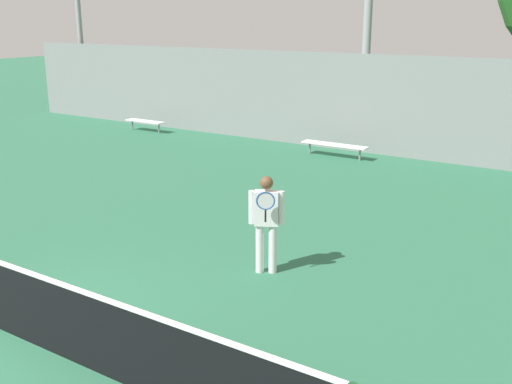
% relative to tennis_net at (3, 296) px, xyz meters
% --- Properties ---
extents(ground_plane, '(100.00, 100.00, 0.00)m').
position_rel_tennis_net_xyz_m(ground_plane, '(0.00, 0.00, -0.55)').
color(ground_plane, '#2D6B4C').
extents(tennis_net, '(10.58, 0.09, 1.09)m').
position_rel_tennis_net_xyz_m(tennis_net, '(0.00, 0.00, 0.00)').
color(tennis_net, '#195128').
rests_on(tennis_net, ground_plane).
extents(tennis_player, '(0.55, 0.52, 1.73)m').
position_rel_tennis_net_xyz_m(tennis_player, '(1.98, 3.73, 0.44)').
color(tennis_player, silver).
rests_on(tennis_player, ground_plane).
extents(bench_courtside_near, '(2.18, 0.40, 0.42)m').
position_rel_tennis_net_xyz_m(bench_courtside_near, '(-0.91, 12.40, -0.17)').
color(bench_courtside_near, white).
rests_on(bench_courtside_near, ground_plane).
extents(bench_by_gate, '(1.72, 0.40, 0.42)m').
position_rel_tennis_net_xyz_m(bench_by_gate, '(-8.94, 12.40, -0.17)').
color(bench_by_gate, white).
rests_on(bench_by_gate, ground_plane).
extents(back_fence, '(32.00, 0.06, 3.15)m').
position_rel_tennis_net_xyz_m(back_fence, '(0.00, 13.57, 1.02)').
color(back_fence, gray).
rests_on(back_fence, ground_plane).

